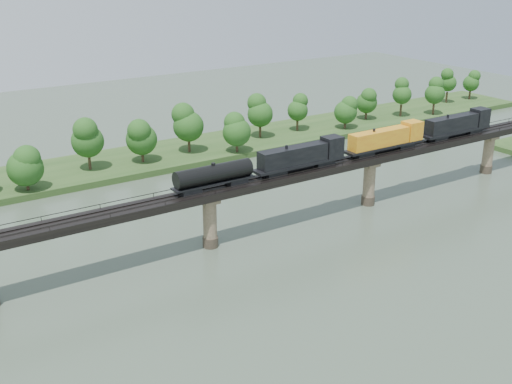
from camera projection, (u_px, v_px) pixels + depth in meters
ground at (305, 317)px, 98.76m from camera, size 400.00×400.00×0.00m
far_bank at (106, 166)px, 165.21m from camera, size 300.00×24.00×1.60m
bridge at (210, 220)px, 120.38m from camera, size 236.00×30.00×11.50m
bridge_superstructure at (209, 189)px, 118.15m from camera, size 220.00×4.90×0.75m
far_treeline at (78, 146)px, 154.68m from camera, size 289.06×17.54×13.60m
freight_train at (359, 145)px, 135.73m from camera, size 84.34×3.29×5.81m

